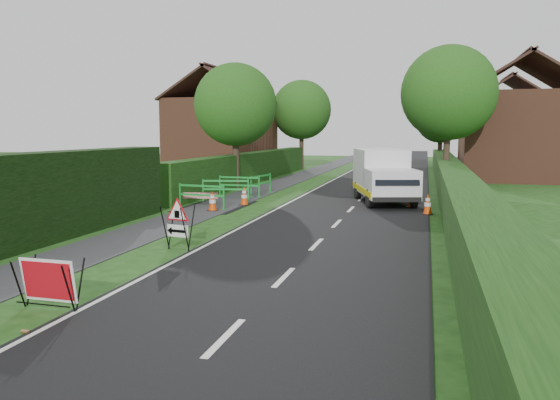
{
  "coord_description": "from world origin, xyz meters",
  "views": [
    {
      "loc": [
        5.31,
        -9.83,
        3.06
      ],
      "look_at": [
        1.5,
        4.4,
        1.22
      ],
      "focal_mm": 35.0,
      "sensor_mm": 36.0,
      "label": 1
    }
  ],
  "objects_px": {
    "triangle_sign": "(176,220)",
    "works_van": "(383,175)",
    "red_rect_sign": "(48,281)",
    "hatchback_car": "(387,170)"
  },
  "relations": [
    {
      "from": "red_rect_sign",
      "to": "hatchback_car",
      "type": "relative_size",
      "value": 0.32
    },
    {
      "from": "red_rect_sign",
      "to": "triangle_sign",
      "type": "bearing_deg",
      "value": 90.45
    },
    {
      "from": "triangle_sign",
      "to": "works_van",
      "type": "bearing_deg",
      "value": 79.4
    },
    {
      "from": "works_van",
      "to": "hatchback_car",
      "type": "bearing_deg",
      "value": 77.39
    },
    {
      "from": "triangle_sign",
      "to": "red_rect_sign",
      "type": "bearing_deg",
      "value": -79.49
    },
    {
      "from": "works_van",
      "to": "hatchback_car",
      "type": "relative_size",
      "value": 1.6
    },
    {
      "from": "red_rect_sign",
      "to": "hatchback_car",
      "type": "height_order",
      "value": "hatchback_car"
    },
    {
      "from": "hatchback_car",
      "to": "triangle_sign",
      "type": "bearing_deg",
      "value": -108.37
    },
    {
      "from": "triangle_sign",
      "to": "works_van",
      "type": "height_order",
      "value": "works_van"
    },
    {
      "from": "red_rect_sign",
      "to": "hatchback_car",
      "type": "distance_m",
      "value": 29.03
    }
  ]
}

